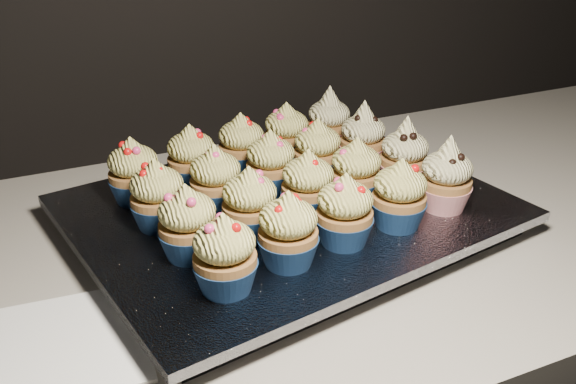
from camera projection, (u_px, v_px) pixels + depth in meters
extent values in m
cube|color=beige|center=(370.00, 224.00, 0.85)|extent=(2.44, 0.64, 0.04)
cube|color=white|center=(61.00, 345.00, 0.60)|extent=(0.17, 0.17, 0.00)
cube|color=black|center=(288.00, 220.00, 0.80)|extent=(0.51, 0.42, 0.02)
cube|color=silver|center=(288.00, 208.00, 0.79)|extent=(0.56, 0.47, 0.01)
cone|color=navy|center=(226.00, 276.00, 0.62)|extent=(0.06, 0.06, 0.03)
ellipsoid|color=#ECE377|center=(224.00, 242.00, 0.60)|extent=(0.06, 0.06, 0.04)
cone|color=#ECE377|center=(223.00, 221.00, 0.59)|extent=(0.03, 0.03, 0.02)
cone|color=navy|center=(288.00, 251.00, 0.66)|extent=(0.06, 0.06, 0.03)
ellipsoid|color=#ECE377|center=(288.00, 219.00, 0.64)|extent=(0.06, 0.06, 0.04)
cone|color=#ECE377|center=(288.00, 198.00, 0.63)|extent=(0.03, 0.03, 0.02)
cone|color=navy|center=(344.00, 231.00, 0.70)|extent=(0.06, 0.06, 0.03)
ellipsoid|color=#ECE377|center=(345.00, 200.00, 0.68)|extent=(0.06, 0.06, 0.04)
cone|color=#ECE377|center=(346.00, 180.00, 0.67)|extent=(0.03, 0.03, 0.02)
cone|color=navy|center=(398.00, 214.00, 0.73)|extent=(0.06, 0.06, 0.03)
ellipsoid|color=#ECE377|center=(400.00, 184.00, 0.71)|extent=(0.06, 0.06, 0.04)
cone|color=#ECE377|center=(402.00, 165.00, 0.70)|extent=(0.03, 0.03, 0.02)
cone|color=#B21827|center=(444.00, 197.00, 0.77)|extent=(0.06, 0.06, 0.03)
ellipsoid|color=beige|center=(447.00, 168.00, 0.75)|extent=(0.06, 0.06, 0.04)
cone|color=beige|center=(450.00, 146.00, 0.74)|extent=(0.03, 0.03, 0.03)
cone|color=navy|center=(189.00, 243.00, 0.67)|extent=(0.06, 0.06, 0.03)
ellipsoid|color=#ECE377|center=(187.00, 211.00, 0.66)|extent=(0.06, 0.06, 0.04)
cone|color=#ECE377|center=(185.00, 191.00, 0.65)|extent=(0.03, 0.03, 0.02)
cone|color=navy|center=(250.00, 223.00, 0.71)|extent=(0.06, 0.06, 0.03)
ellipsoid|color=#ECE377|center=(249.00, 192.00, 0.69)|extent=(0.06, 0.06, 0.04)
cone|color=#ECE377|center=(249.00, 173.00, 0.68)|extent=(0.03, 0.03, 0.02)
cone|color=navy|center=(308.00, 204.00, 0.75)|extent=(0.06, 0.06, 0.03)
ellipsoid|color=#ECE377|center=(308.00, 174.00, 0.74)|extent=(0.06, 0.06, 0.04)
cone|color=#ECE377|center=(308.00, 156.00, 0.73)|extent=(0.03, 0.03, 0.02)
cone|color=navy|center=(355.00, 190.00, 0.79)|extent=(0.06, 0.06, 0.03)
ellipsoid|color=#ECE377|center=(356.00, 161.00, 0.77)|extent=(0.06, 0.06, 0.04)
cone|color=#ECE377|center=(357.00, 144.00, 0.76)|extent=(0.03, 0.03, 0.02)
cone|color=#B21827|center=(403.00, 174.00, 0.83)|extent=(0.06, 0.06, 0.03)
ellipsoid|color=beige|center=(405.00, 147.00, 0.81)|extent=(0.06, 0.06, 0.04)
cone|color=beige|center=(407.00, 126.00, 0.80)|extent=(0.03, 0.03, 0.03)
cone|color=navy|center=(159.00, 214.00, 0.73)|extent=(0.06, 0.06, 0.03)
ellipsoid|color=#ECE377|center=(156.00, 184.00, 0.71)|extent=(0.06, 0.06, 0.04)
cone|color=#ECE377|center=(154.00, 165.00, 0.70)|extent=(0.03, 0.03, 0.02)
cone|color=navy|center=(217.00, 198.00, 0.77)|extent=(0.06, 0.06, 0.03)
ellipsoid|color=#ECE377|center=(215.00, 169.00, 0.75)|extent=(0.06, 0.06, 0.04)
cone|color=#ECE377|center=(214.00, 151.00, 0.74)|extent=(0.03, 0.03, 0.02)
cone|color=navy|center=(271.00, 181.00, 0.81)|extent=(0.06, 0.06, 0.03)
ellipsoid|color=#ECE377|center=(271.00, 153.00, 0.79)|extent=(0.06, 0.06, 0.04)
cone|color=#ECE377|center=(270.00, 136.00, 0.78)|extent=(0.03, 0.03, 0.02)
cone|color=navy|center=(317.00, 168.00, 0.84)|extent=(0.06, 0.06, 0.03)
ellipsoid|color=#ECE377|center=(317.00, 141.00, 0.83)|extent=(0.06, 0.06, 0.04)
cone|color=#ECE377|center=(318.00, 124.00, 0.82)|extent=(0.03, 0.03, 0.02)
cone|color=#B21827|center=(362.00, 156.00, 0.88)|extent=(0.06, 0.06, 0.03)
ellipsoid|color=beige|center=(363.00, 130.00, 0.86)|extent=(0.06, 0.06, 0.04)
cone|color=beige|center=(364.00, 110.00, 0.85)|extent=(0.03, 0.03, 0.03)
cone|color=navy|center=(136.00, 189.00, 0.79)|extent=(0.06, 0.06, 0.03)
ellipsoid|color=#ECE377|center=(133.00, 161.00, 0.77)|extent=(0.06, 0.06, 0.04)
cone|color=#ECE377|center=(130.00, 143.00, 0.76)|extent=(0.03, 0.03, 0.02)
cone|color=navy|center=(193.00, 175.00, 0.83)|extent=(0.06, 0.06, 0.03)
ellipsoid|color=#ECE377|center=(191.00, 147.00, 0.81)|extent=(0.06, 0.06, 0.04)
cone|color=#ECE377|center=(189.00, 130.00, 0.80)|extent=(0.03, 0.03, 0.02)
cone|color=navy|center=(242.00, 161.00, 0.86)|extent=(0.06, 0.06, 0.03)
ellipsoid|color=#ECE377|center=(241.00, 135.00, 0.85)|extent=(0.06, 0.06, 0.04)
cone|color=#ECE377|center=(241.00, 119.00, 0.84)|extent=(0.03, 0.03, 0.02)
cone|color=navy|center=(286.00, 149.00, 0.90)|extent=(0.06, 0.06, 0.03)
ellipsoid|color=#ECE377|center=(286.00, 124.00, 0.88)|extent=(0.06, 0.06, 0.04)
cone|color=#ECE377|center=(286.00, 108.00, 0.87)|extent=(0.03, 0.03, 0.02)
cone|color=#B21827|center=(328.00, 138.00, 0.94)|extent=(0.06, 0.06, 0.03)
ellipsoid|color=beige|center=(329.00, 114.00, 0.92)|extent=(0.06, 0.06, 0.04)
cone|color=beige|center=(330.00, 95.00, 0.91)|extent=(0.03, 0.03, 0.03)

